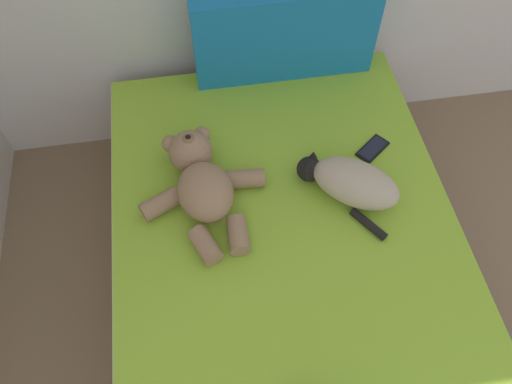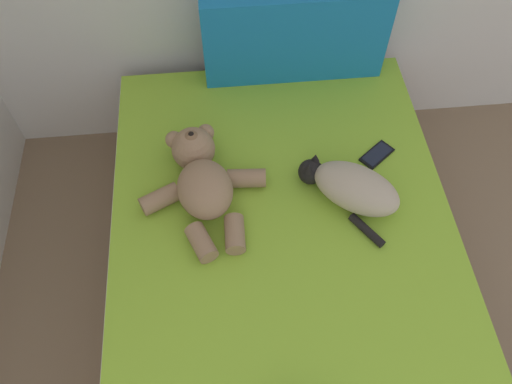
% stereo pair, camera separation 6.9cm
% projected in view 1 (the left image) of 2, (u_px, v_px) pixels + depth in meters
% --- Properties ---
extents(bed, '(1.35, 2.02, 0.50)m').
position_uv_depth(bed, '(288.00, 278.00, 2.07)').
color(bed, olive).
rests_on(bed, ground_plane).
extents(patterned_cushion, '(0.80, 0.13, 0.42)m').
position_uv_depth(patterned_cushion, '(285.00, 34.00, 2.20)').
color(patterned_cushion, '#1972AD').
rests_on(patterned_cushion, bed).
extents(cat, '(0.40, 0.40, 0.15)m').
position_uv_depth(cat, '(351.00, 182.00, 1.94)').
color(cat, tan).
rests_on(cat, bed).
extents(teddy_bear, '(0.50, 0.58, 0.19)m').
position_uv_depth(teddy_bear, '(201.00, 181.00, 1.93)').
color(teddy_bear, '#937051').
rests_on(teddy_bear, bed).
extents(cell_phone, '(0.16, 0.15, 0.01)m').
position_uv_depth(cell_phone, '(373.00, 149.00, 2.12)').
color(cell_phone, black).
rests_on(cell_phone, bed).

